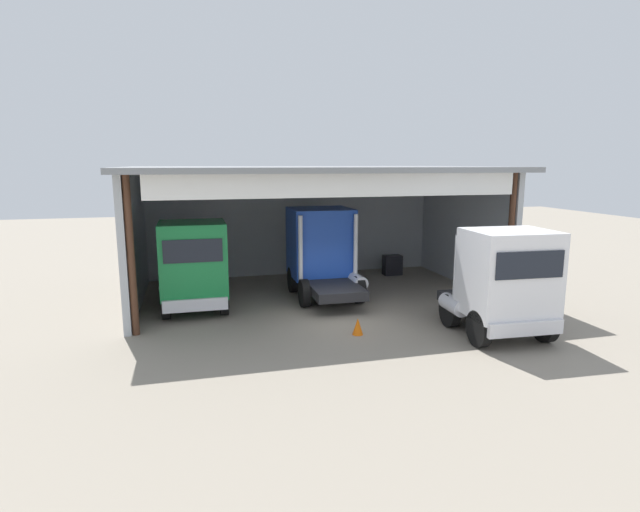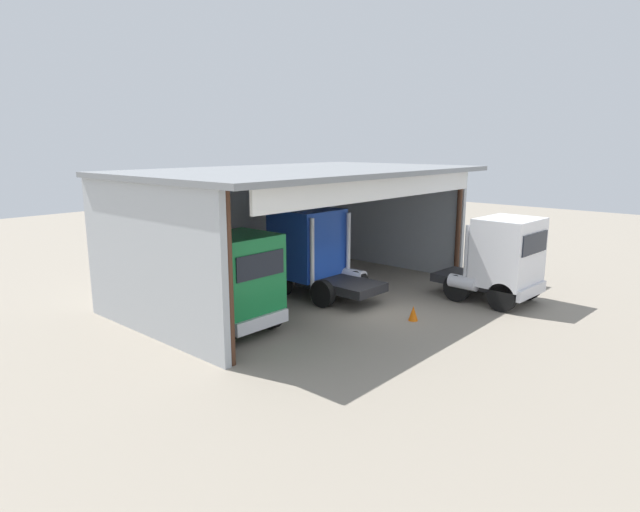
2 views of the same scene
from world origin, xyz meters
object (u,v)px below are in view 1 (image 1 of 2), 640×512
Objects in this scene: tool_cart at (392,265)px; traffic_cone at (358,326)px; truck_white_right_bay at (503,281)px; oil_drum at (391,264)px; truck_green_center_right_bay at (193,265)px; truck_blue_yard_outside at (322,250)px.

tool_cart reaches higher than traffic_cone.
truck_white_right_bay is 10.24m from oil_drum.
truck_green_center_right_bay is at bearing 141.47° from traffic_cone.
oil_drum is (4.65, 3.47, -1.51)m from truck_blue_yard_outside.
truck_white_right_bay is at bearing -91.65° from tool_cart.
truck_blue_yard_outside is 5.76× the size of oil_drum.
truck_green_center_right_bay is at bearing -155.18° from oil_drum.
oil_drum is at bearing -89.60° from truck_white_right_bay.
traffic_cone is (-4.84, -8.72, -0.16)m from oil_drum.
truck_white_right_bay is (4.19, -6.66, -0.09)m from truck_blue_yard_outside.
truck_white_right_bay is 9.68m from tool_cart.
truck_blue_yard_outside reaches higher than traffic_cone.
truck_white_right_bay is 4.86m from traffic_cone.
truck_green_center_right_bay is 4.85× the size of tool_cart.
truck_blue_yard_outside reaches higher than truck_white_right_bay.
truck_green_center_right_bay is 5.55× the size of oil_drum.
truck_blue_yard_outside reaches higher than tool_cart.
truck_white_right_bay is 7.64× the size of traffic_cone.
truck_white_right_bay is at bearing -57.07° from truck_blue_yard_outside.
tool_cart is (9.81, 4.07, -1.30)m from truck_green_center_right_bay.
tool_cart is at bearing 60.31° from traffic_cone.
tool_cart is at bearing -88.64° from truck_white_right_bay.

